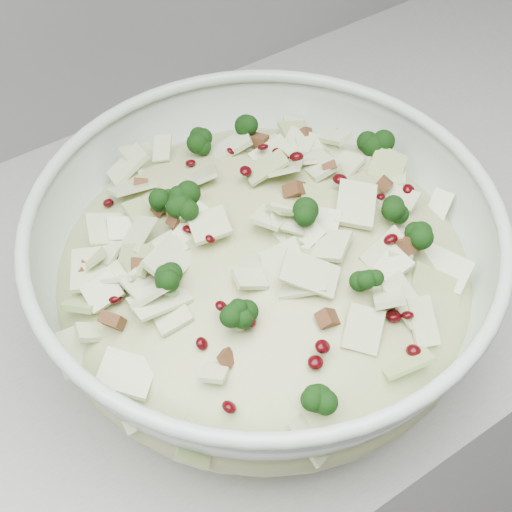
{
  "coord_description": "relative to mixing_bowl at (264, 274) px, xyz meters",
  "views": [
    {
      "loc": [
        -0.58,
        1.28,
        1.48
      ],
      "look_at": [
        -0.37,
        1.6,
        1.02
      ],
      "focal_mm": 50.0,
      "sensor_mm": 36.0,
      "label": 1
    }
  ],
  "objects": [
    {
      "name": "counter",
      "position": [
        0.36,
        0.1,
        -0.53
      ],
      "size": [
        3.6,
        0.6,
        0.9
      ],
      "primitive_type": "cube",
      "color": "#B7B7B2",
      "rests_on": "floor"
    },
    {
      "name": "mixing_bowl",
      "position": [
        0.0,
        0.0,
        0.0
      ],
      "size": [
        0.43,
        0.43,
        0.16
      ],
      "rotation": [
        0.0,
        0.0,
        0.09
      ],
      "color": "silver",
      "rests_on": "counter"
    },
    {
      "name": "salad",
      "position": [
        -0.0,
        -0.0,
        0.03
      ],
      "size": [
        0.51,
        0.51,
        0.16
      ],
      "rotation": [
        0.0,
        0.0,
        0.51
      ],
      "color": "tan",
      "rests_on": "mixing_bowl"
    }
  ]
}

